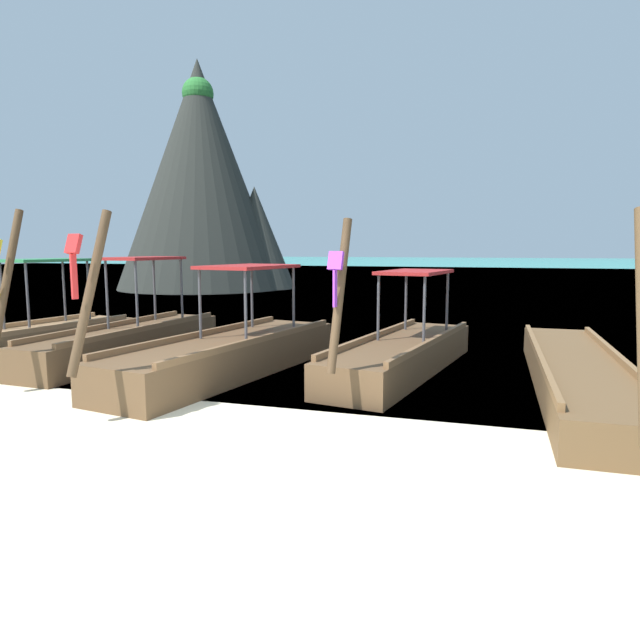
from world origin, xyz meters
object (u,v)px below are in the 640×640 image
object	(u,v)px
longtail_boat_blue_ribbon	(23,338)
longtail_boat_violet_ribbon	(402,353)
longtail_boat_turquoise_ribbon	(577,374)
karst_rock	(205,182)
longtail_boat_yellow_ribbon	(127,340)
longtail_boat_red_ribbon	(228,354)

from	to	relation	value
longtail_boat_blue_ribbon	longtail_boat_violet_ribbon	world-z (taller)	longtail_boat_blue_ribbon
longtail_boat_turquoise_ribbon	karst_rock	size ratio (longest dim) A/B	0.63
longtail_boat_yellow_ribbon	karst_rock	distance (m)	20.45
longtail_boat_blue_ribbon	karst_rock	size ratio (longest dim) A/B	0.47
longtail_boat_blue_ribbon	karst_rock	world-z (taller)	karst_rock
karst_rock	longtail_boat_turquoise_ribbon	bearing A→B (deg)	-48.66
longtail_boat_yellow_ribbon	longtail_boat_violet_ribbon	size ratio (longest dim) A/B	1.02
longtail_boat_yellow_ribbon	longtail_boat_turquoise_ribbon	xyz separation A→B (m)	(8.24, -0.22, -0.10)
longtail_boat_red_ribbon	karst_rock	size ratio (longest dim) A/B	0.50
longtail_boat_violet_ribbon	longtail_boat_turquoise_ribbon	distance (m)	2.85
longtail_boat_blue_ribbon	longtail_boat_red_ribbon	bearing A→B (deg)	-5.99
longtail_boat_yellow_ribbon	karst_rock	size ratio (longest dim) A/B	0.47
longtail_boat_yellow_ribbon	karst_rock	bearing A→B (deg)	113.55
longtail_boat_yellow_ribbon	longtail_boat_turquoise_ribbon	bearing A→B (deg)	-1.55
longtail_boat_yellow_ribbon	longtail_boat_turquoise_ribbon	distance (m)	8.24
longtail_boat_blue_ribbon	longtail_boat_yellow_ribbon	world-z (taller)	longtail_boat_yellow_ribbon
longtail_boat_yellow_ribbon	longtail_boat_violet_ribbon	distance (m)	5.46
longtail_boat_yellow_ribbon	longtail_boat_red_ribbon	size ratio (longest dim) A/B	0.94
longtail_boat_violet_ribbon	karst_rock	bearing A→B (deg)	126.91
longtail_boat_turquoise_ribbon	karst_rock	world-z (taller)	karst_rock
longtail_boat_yellow_ribbon	longtail_boat_violet_ribbon	bearing A→B (deg)	3.67
longtail_boat_blue_ribbon	longtail_boat_violet_ribbon	xyz separation A→B (m)	(7.84, 0.57, 0.01)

